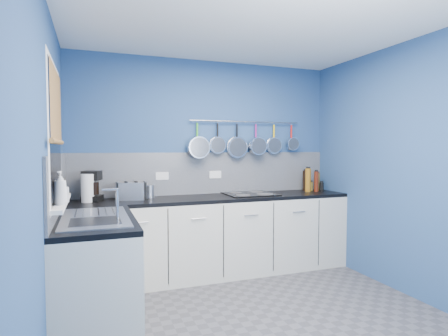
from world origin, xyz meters
TOP-DOWN VIEW (x-y plane):
  - floor at (0.00, 0.00)m, footprint 3.20×3.00m
  - ceiling at (0.00, 0.00)m, footprint 3.20×3.00m
  - wall_back at (0.00, 1.51)m, footprint 3.20×0.02m
  - wall_front at (0.00, -1.51)m, footprint 3.20×0.02m
  - wall_left at (-1.61, 0.00)m, footprint 0.02×3.00m
  - wall_right at (1.61, 0.00)m, footprint 0.02×3.00m
  - backsplash_back at (0.00, 1.49)m, footprint 3.20×0.02m
  - backsplash_left at (-1.59, 0.60)m, footprint 0.02×1.80m
  - cabinet_run_back at (0.00, 1.20)m, footprint 3.20×0.60m
  - worktop_back at (0.00, 1.20)m, footprint 3.20×0.60m
  - cabinet_run_left at (-1.30, 0.30)m, footprint 0.60×1.20m
  - worktop_left at (-1.30, 0.30)m, footprint 0.60×1.20m
  - window_frame at (-1.58, 0.30)m, footprint 0.01×1.00m
  - window_glass at (-1.57, 0.30)m, footprint 0.01×0.90m
  - bamboo_blind at (-1.56, 0.30)m, footprint 0.01×0.90m
  - window_sill at (-1.55, 0.30)m, footprint 0.10×0.98m
  - sink_unit at (-1.30, 0.30)m, footprint 0.50×0.95m
  - mixer_tap at (-1.14, 0.12)m, footprint 0.12×0.08m
  - socket_left at (-0.55, 1.48)m, footprint 0.15×0.01m
  - socket_right at (0.10, 1.48)m, footprint 0.15×0.01m
  - pot_rail at (0.50, 1.45)m, footprint 1.45×0.02m
  - soap_bottle_a at (-1.53, 0.07)m, footprint 0.11×0.11m
  - soap_bottle_b at (-1.53, 0.19)m, footprint 0.10×0.10m
  - paper_towel at (-1.36, 1.22)m, footprint 0.15×0.15m
  - coffee_maker at (-1.32, 1.28)m, footprint 0.23×0.25m
  - toaster at (-0.93, 1.26)m, footprint 0.32×0.23m
  - canister at (-0.72, 1.33)m, footprint 0.11×0.11m
  - hob at (0.46, 1.23)m, footprint 0.58×0.51m
  - pan_0 at (-0.13, 1.44)m, footprint 0.26×0.12m
  - pan_1 at (0.12, 1.44)m, footprint 0.20×0.06m
  - pan_2 at (0.37, 1.44)m, footprint 0.26×0.06m
  - pan_3 at (0.63, 1.44)m, footprint 0.22×0.12m
  - pan_4 at (0.88, 1.44)m, footprint 0.21×0.05m
  - pan_5 at (1.14, 1.44)m, footprint 0.17×0.08m
  - condiment_0 at (1.45, 1.31)m, footprint 0.07×0.07m
  - condiment_1 at (1.36, 1.32)m, footprint 0.07×0.07m
  - condiment_2 at (1.28, 1.33)m, footprint 0.07×0.07m
  - condiment_3 at (1.45, 1.21)m, footprint 0.05×0.05m
  - condiment_4 at (1.37, 1.21)m, footprint 0.06×0.06m
  - condiment_5 at (1.26, 1.24)m, footprint 0.07×0.07m

SIDE VIEW (x-z plane):
  - floor at x=0.00m, z-range -0.02..0.00m
  - cabinet_run_back at x=0.00m, z-range 0.00..0.86m
  - cabinet_run_left at x=-1.30m, z-range 0.00..0.86m
  - worktop_back at x=0.00m, z-range 0.86..0.90m
  - worktop_left at x=-1.30m, z-range 0.86..0.90m
  - sink_unit at x=-1.30m, z-range 0.90..0.91m
  - hob at x=0.46m, z-range 0.90..0.91m
  - condiment_3 at x=1.45m, z-range 0.90..1.01m
  - condiment_1 at x=1.36m, z-range 0.90..1.01m
  - canister at x=-0.72m, z-range 0.90..1.04m
  - toaster at x=-0.93m, z-range 0.90..1.09m
  - condiment_0 at x=1.45m, z-range 0.90..1.13m
  - condiment_4 at x=1.37m, z-range 0.90..1.16m
  - mixer_tap at x=-1.14m, z-range 0.90..1.16m
  - condiment_2 at x=1.28m, z-range 0.90..1.16m
  - window_sill at x=-1.55m, z-range 1.02..1.05m
  - paper_towel at x=-1.36m, z-range 0.90..1.19m
  - condiment_5 at x=1.26m, z-range 0.90..1.20m
  - coffee_maker at x=-1.32m, z-range 0.90..1.22m
  - socket_left at x=-0.55m, z-range 1.09..1.18m
  - socket_right at x=0.10m, z-range 1.09..1.18m
  - soap_bottle_b at x=-1.53m, z-range 1.05..1.22m
  - backsplash_back at x=0.00m, z-range 0.90..1.40m
  - backsplash_left at x=-1.59m, z-range 0.90..1.40m
  - soap_bottle_a at x=-1.53m, z-range 1.05..1.29m
  - wall_back at x=0.00m, z-range 0.00..2.50m
  - wall_front at x=0.00m, z-range 0.00..2.50m
  - wall_left at x=-1.61m, z-range 0.00..2.50m
  - wall_right at x=1.61m, z-range 0.00..2.50m
  - window_glass at x=-1.57m, z-range 1.05..2.05m
  - window_frame at x=-1.58m, z-range 1.00..2.10m
  - pan_0 at x=-0.13m, z-range 1.33..1.78m
  - pan_2 at x=0.37m, z-range 1.33..1.78m
  - pan_3 at x=0.63m, z-range 1.37..1.78m
  - pan_4 at x=0.88m, z-range 1.38..1.78m
  - pan_1 at x=0.12m, z-range 1.39..1.78m
  - pan_5 at x=1.14m, z-range 1.42..1.78m
  - bamboo_blind at x=-1.56m, z-range 1.50..2.05m
  - pot_rail at x=0.50m, z-range 1.77..1.79m
  - ceiling at x=0.00m, z-range 2.50..2.52m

